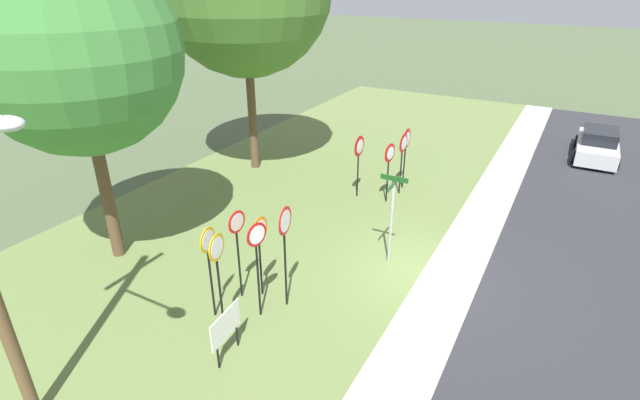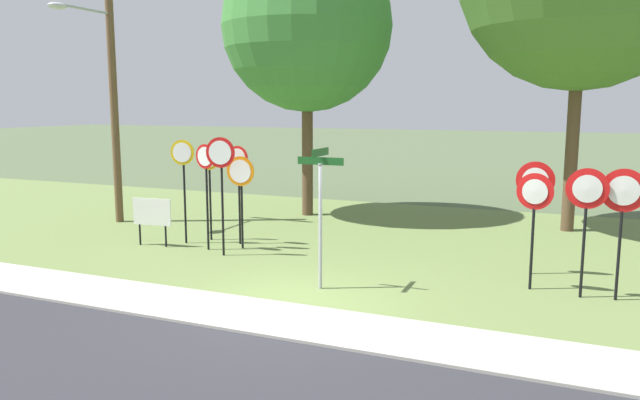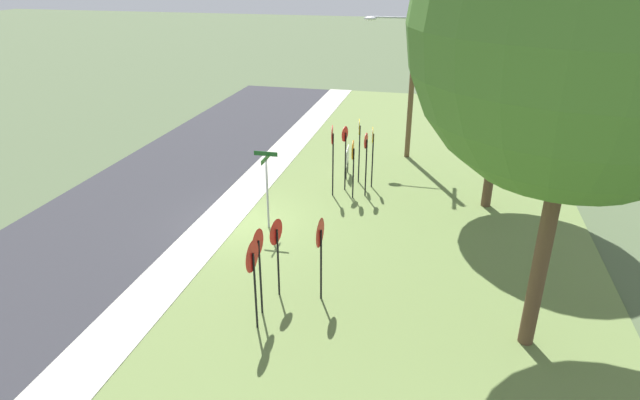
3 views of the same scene
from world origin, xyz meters
name	(u,v)px [view 3 (image 3 of 3)]	position (x,y,z in m)	size (l,w,h in m)	color
ground_plane	(241,223)	(0.00, 0.00, 0.00)	(160.00, 160.00, 0.00)	#4C5B3D
road_asphalt	(122,210)	(0.00, -4.80, 0.01)	(44.00, 6.40, 0.01)	#2D2D33
sidewalk_strip	(221,220)	(0.00, -0.80, 0.03)	(44.00, 1.60, 0.06)	#ADAA9E
grass_median	(409,241)	(0.00, 6.00, 0.02)	(44.00, 12.00, 0.04)	olive
stop_sign_near_left	(372,145)	(-4.37, 4.04, 1.87)	(0.63, 0.14, 2.55)	black
stop_sign_near_right	(359,137)	(-4.76, 3.42, 2.01)	(0.65, 0.15, 2.74)	black
stop_sign_far_left	(345,146)	(-3.80, 3.03, 1.94)	(0.60, 0.14, 2.68)	black
stop_sign_far_center	(332,145)	(-3.12, 2.66, 2.14)	(0.72, 0.14, 2.88)	black
stop_sign_far_right	(366,152)	(-3.40, 3.93, 1.88)	(0.60, 0.10, 2.59)	black
stop_sign_center_tall	(353,157)	(-3.07, 3.48, 1.76)	(0.75, 0.11, 2.36)	black
yield_sign_near_left	(252,264)	(5.53, 2.57, 1.91)	(0.81, 0.11, 2.49)	black
yield_sign_near_right	(276,240)	(3.99, 2.67, 1.77)	(0.71, 0.16, 2.33)	black
yield_sign_far_left	(258,252)	(4.92, 2.49, 1.90)	(0.77, 0.11, 2.48)	black
yield_sign_far_right	(320,240)	(3.91, 3.86, 1.88)	(0.80, 0.11, 2.45)	black
street_name_post	(267,183)	(0.13, 1.09, 1.72)	(0.96, 0.82, 2.80)	#9EA0A8
utility_pole	(410,55)	(-8.48, 5.01, 4.79)	(2.10, 2.41, 8.80)	brown
notice_board	(347,158)	(-5.35, 2.84, 0.87)	(1.10, 0.13, 1.25)	black
oak_tree_left	(509,41)	(-3.55, 8.61, 6.14)	(5.44, 5.44, 8.84)	brown
oak_tree_right	(588,27)	(4.51, 9.21, 7.45)	(6.84, 6.84, 10.84)	brown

